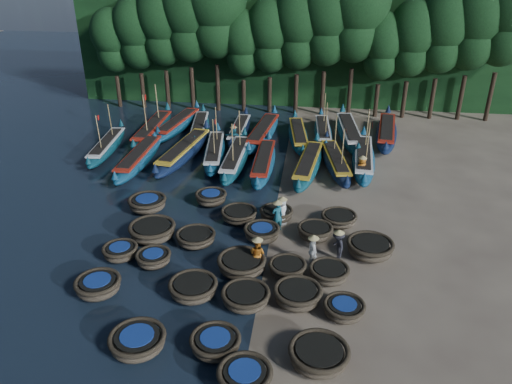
# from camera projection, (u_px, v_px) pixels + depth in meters

# --- Properties ---
(ground) EXTENTS (120.00, 120.00, 0.00)m
(ground) POSITION_uv_depth(u_px,v_px,m) (272.00, 228.00, 26.38)
(ground) COLOR gray
(ground) RESTS_ON ground
(foliage_wall) EXTENTS (40.00, 3.00, 10.00)m
(foliage_wall) POSITION_uv_depth(u_px,v_px,m) (298.00, 48.00, 44.98)
(foliage_wall) COLOR black
(foliage_wall) RESTS_ON ground
(coracle_1) EXTENTS (2.37, 2.37, 0.70)m
(coracle_1) POSITION_uv_depth(u_px,v_px,m) (138.00, 341.00, 18.33)
(coracle_1) COLOR brown
(coracle_1) RESTS_ON ground
(coracle_2) EXTENTS (2.26, 2.26, 0.67)m
(coracle_2) POSITION_uv_depth(u_px,v_px,m) (215.00, 343.00, 18.26)
(coracle_2) COLOR brown
(coracle_2) RESTS_ON ground
(coracle_3) EXTENTS (2.05, 2.05, 0.77)m
(coracle_3) POSITION_uv_depth(u_px,v_px,m) (245.00, 377.00, 16.75)
(coracle_3) COLOR brown
(coracle_3) RESTS_ON ground
(coracle_4) EXTENTS (2.42, 2.42, 0.74)m
(coracle_4) POSITION_uv_depth(u_px,v_px,m) (319.00, 355.00, 17.68)
(coracle_4) COLOR brown
(coracle_4) RESTS_ON ground
(coracle_5) EXTENTS (2.26, 2.26, 0.73)m
(coracle_5) POSITION_uv_depth(u_px,v_px,m) (98.00, 285.00, 21.26)
(coracle_5) COLOR brown
(coracle_5) RESTS_ON ground
(coracle_6) EXTENTS (2.36, 2.36, 0.73)m
(coracle_6) POSITION_uv_depth(u_px,v_px,m) (193.00, 288.00, 21.12)
(coracle_6) COLOR brown
(coracle_6) RESTS_ON ground
(coracle_7) EXTENTS (2.07, 2.07, 0.70)m
(coracle_7) POSITION_uv_depth(u_px,v_px,m) (246.00, 297.00, 20.62)
(coracle_7) COLOR brown
(coracle_7) RESTS_ON ground
(coracle_8) EXTENTS (2.38, 2.38, 0.78)m
(coracle_8) POSITION_uv_depth(u_px,v_px,m) (298.00, 295.00, 20.67)
(coracle_8) COLOR brown
(coracle_8) RESTS_ON ground
(coracle_9) EXTENTS (1.73, 1.73, 0.65)m
(coracle_9) POSITION_uv_depth(u_px,v_px,m) (344.00, 309.00, 19.99)
(coracle_9) COLOR brown
(coracle_9) RESTS_ON ground
(coracle_10) EXTENTS (1.71, 1.71, 0.67)m
(coracle_10) POSITION_uv_depth(u_px,v_px,m) (120.00, 251.00, 23.67)
(coracle_10) COLOR brown
(coracle_10) RESTS_ON ground
(coracle_11) EXTENTS (1.89, 1.89, 0.66)m
(coracle_11) POSITION_uv_depth(u_px,v_px,m) (154.00, 258.00, 23.18)
(coracle_11) COLOR brown
(coracle_11) RESTS_ON ground
(coracle_12) EXTENTS (2.34, 2.34, 0.79)m
(coracle_12) POSITION_uv_depth(u_px,v_px,m) (242.00, 264.00, 22.62)
(coracle_12) COLOR brown
(coracle_12) RESTS_ON ground
(coracle_13) EXTENTS (1.74, 1.74, 0.69)m
(coracle_13) POSITION_uv_depth(u_px,v_px,m) (287.00, 268.00, 22.44)
(coracle_13) COLOR brown
(coracle_13) RESTS_ON ground
(coracle_14) EXTENTS (2.08, 2.08, 0.69)m
(coracle_14) POSITION_uv_depth(u_px,v_px,m) (329.00, 273.00, 22.14)
(coracle_14) COLOR brown
(coracle_14) RESTS_ON ground
(coracle_15) EXTENTS (2.39, 2.39, 0.83)m
(coracle_15) POSITION_uv_depth(u_px,v_px,m) (152.00, 231.00, 25.21)
(coracle_15) COLOR brown
(coracle_15) RESTS_ON ground
(coracle_16) EXTENTS (2.39, 2.39, 0.66)m
(coracle_16) POSITION_uv_depth(u_px,v_px,m) (196.00, 237.00, 24.81)
(coracle_16) COLOR brown
(coracle_16) RESTS_ON ground
(coracle_17) EXTENTS (2.09, 2.09, 0.75)m
(coracle_17) POSITION_uv_depth(u_px,v_px,m) (262.00, 233.00, 25.12)
(coracle_17) COLOR brown
(coracle_17) RESTS_ON ground
(coracle_18) EXTENTS (1.95, 1.95, 0.71)m
(coracle_18) POSITION_uv_depth(u_px,v_px,m) (315.00, 231.00, 25.27)
(coracle_18) COLOR brown
(coracle_18) RESTS_ON ground
(coracle_19) EXTENTS (2.29, 2.29, 0.77)m
(coracle_19) POSITION_uv_depth(u_px,v_px,m) (370.00, 248.00, 23.87)
(coracle_19) COLOR brown
(coracle_19) RESTS_ON ground
(coracle_20) EXTENTS (2.45, 2.45, 0.77)m
(coracle_20) POSITION_uv_depth(u_px,v_px,m) (147.00, 203.00, 27.92)
(coracle_20) COLOR brown
(coracle_20) RESTS_ON ground
(coracle_21) EXTENTS (1.92, 1.92, 0.73)m
(coracle_21) POSITION_uv_depth(u_px,v_px,m) (211.00, 197.00, 28.60)
(coracle_21) COLOR brown
(coracle_21) RESTS_ON ground
(coracle_22) EXTENTS (2.32, 2.32, 0.66)m
(coracle_22) POSITION_uv_depth(u_px,v_px,m) (239.00, 215.00, 26.89)
(coracle_22) COLOR brown
(coracle_22) RESTS_ON ground
(coracle_23) EXTENTS (1.90, 1.90, 0.69)m
(coracle_23) POSITION_uv_depth(u_px,v_px,m) (276.00, 214.00, 26.92)
(coracle_23) COLOR brown
(coracle_23) RESTS_ON ground
(coracle_24) EXTENTS (2.15, 2.15, 0.65)m
(coracle_24) POSITION_uv_depth(u_px,v_px,m) (339.00, 219.00, 26.51)
(coracle_24) COLOR brown
(coracle_24) RESTS_ON ground
(long_boat_0) EXTENTS (1.95, 7.74, 3.30)m
(long_boat_0) POSITION_uv_depth(u_px,v_px,m) (107.00, 146.00, 35.49)
(long_boat_0) COLOR #0D3A4E
(long_boat_0) RESTS_ON ground
(long_boat_1) EXTENTS (1.62, 8.54, 1.50)m
(long_boat_1) POSITION_uv_depth(u_px,v_px,m) (139.00, 158.00, 33.50)
(long_boat_1) COLOR navy
(long_boat_1) RESTS_ON ground
(long_boat_2) EXTENTS (2.93, 9.01, 1.60)m
(long_boat_2) POSITION_uv_depth(u_px,v_px,m) (184.00, 151.00, 34.41)
(long_boat_2) COLOR #10223C
(long_boat_2) RESTS_ON ground
(long_boat_3) EXTENTS (2.42, 7.96, 3.41)m
(long_boat_3) POSITION_uv_depth(u_px,v_px,m) (215.00, 152.00, 34.50)
(long_boat_3) COLOR navy
(long_boat_3) RESTS_ON ground
(long_boat_4) EXTENTS (1.53, 8.37, 3.55)m
(long_boat_4) POSITION_uv_depth(u_px,v_px,m) (236.00, 159.00, 33.37)
(long_boat_4) COLOR #0D3A4E
(long_boat_4) RESTS_ON ground
(long_boat_5) EXTENTS (1.53, 8.21, 1.44)m
(long_boat_5) POSITION_uv_depth(u_px,v_px,m) (264.00, 162.00, 32.85)
(long_boat_5) COLOR navy
(long_boat_5) RESTS_ON ground
(long_boat_6) EXTENTS (2.42, 8.31, 1.47)m
(long_boat_6) POSITION_uv_depth(u_px,v_px,m) (308.00, 165.00, 32.48)
(long_boat_6) COLOR #0D3A4E
(long_boat_6) RESTS_ON ground
(long_boat_7) EXTENTS (2.59, 7.82, 3.36)m
(long_boat_7) POSITION_uv_depth(u_px,v_px,m) (335.00, 162.00, 32.97)
(long_boat_7) COLOR #10223C
(long_boat_7) RESTS_ON ground
(long_boat_8) EXTENTS (2.01, 8.62, 3.67)m
(long_boat_8) POSITION_uv_depth(u_px,v_px,m) (363.00, 159.00, 33.29)
(long_boat_8) COLOR navy
(long_boat_8) RESTS_ON ground
(long_boat_9) EXTENTS (1.66, 9.05, 3.84)m
(long_boat_9) POSITION_uv_depth(u_px,v_px,m) (153.00, 130.00, 38.37)
(long_boat_9) COLOR #0D3A4E
(long_boat_9) RESTS_ON ground
(long_boat_10) EXTENTS (2.73, 8.27, 1.47)m
(long_boat_10) POSITION_uv_depth(u_px,v_px,m) (178.00, 125.00, 39.60)
(long_boat_10) COLOR navy
(long_boat_10) RESTS_ON ground
(long_boat_11) EXTENTS (2.40, 7.75, 1.38)m
(long_boat_11) POSITION_uv_depth(u_px,v_px,m) (200.00, 128.00, 39.01)
(long_boat_11) COLOR #0D3A4E
(long_boat_11) RESTS_ON ground
(long_boat_12) EXTENTS (1.33, 7.57, 1.33)m
(long_boat_12) POSITION_uv_depth(u_px,v_px,m) (239.00, 130.00, 38.54)
(long_boat_12) COLOR #10223C
(long_boat_12) RESTS_ON ground
(long_boat_13) EXTENTS (2.56, 8.81, 1.56)m
(long_boat_13) POSITION_uv_depth(u_px,v_px,m) (263.00, 133.00, 37.84)
(long_boat_13) COLOR navy
(long_boat_13) RESTS_ON ground
(long_boat_14) EXTENTS (2.35, 7.88, 1.40)m
(long_boat_14) POSITION_uv_depth(u_px,v_px,m) (298.00, 136.00, 37.46)
(long_boat_14) COLOR #0D3A4E
(long_boat_14) RESTS_ON ground
(long_boat_15) EXTENTS (1.74, 7.61, 3.24)m
(long_boat_15) POSITION_uv_depth(u_px,v_px,m) (323.00, 132.00, 38.28)
(long_boat_15) COLOR navy
(long_boat_15) RESTS_ON ground
(long_boat_16) EXTENTS (2.41, 9.06, 1.60)m
(long_boat_16) POSITION_uv_depth(u_px,v_px,m) (349.00, 133.00, 37.81)
(long_boat_16) COLOR #0D3A4E
(long_boat_16) RESTS_ON ground
(long_boat_17) EXTENTS (2.62, 8.80, 1.56)m
(long_boat_17) POSITION_uv_depth(u_px,v_px,m) (386.00, 132.00, 37.88)
(long_boat_17) COLOR #10223C
(long_boat_17) RESTS_ON ground
(fisherman_0) EXTENTS (0.83, 0.93, 1.80)m
(fisherman_0) POSITION_uv_depth(u_px,v_px,m) (282.00, 211.00, 26.26)
(fisherman_0) COLOR white
(fisherman_0) RESTS_ON ground
(fisherman_1) EXTENTS (0.72, 0.63, 1.85)m
(fisherman_1) POSITION_uv_depth(u_px,v_px,m) (277.00, 214.00, 25.79)
(fisherman_1) COLOR #175362
(fisherman_1) RESTS_ON ground
(fisherman_2) EXTENTS (0.96, 0.88, 1.80)m
(fisherman_2) POSITION_uv_depth(u_px,v_px,m) (257.00, 253.00, 22.73)
(fisherman_2) COLOR #C86D1A
(fisherman_2) RESTS_ON ground
(fisherman_3) EXTENTS (0.85, 1.14, 1.78)m
(fisherman_3) POSITION_uv_depth(u_px,v_px,m) (338.00, 245.00, 23.33)
(fisherman_3) COLOR black
(fisherman_3) RESTS_ON ground
(fisherman_4) EXTENTS (0.65, 1.01, 1.79)m
(fisherman_4) POSITION_uv_depth(u_px,v_px,m) (313.00, 250.00, 22.88)
(fisherman_4) COLOR white
(fisherman_4) RESTS_ON ground
(fisherman_5) EXTENTS (1.53, 0.61, 1.81)m
(fisherman_5) POSITION_uv_depth(u_px,v_px,m) (234.00, 137.00, 36.36)
(fisherman_5) COLOR #175362
(fisherman_5) RESTS_ON ground
(fisherman_6) EXTENTS (0.95, 0.84, 1.82)m
(fisherman_6) POSITION_uv_depth(u_px,v_px,m) (362.00, 168.00, 31.20)
(fisherman_6) COLOR #C86D1A
(fisherman_6) RESTS_ON ground
(tree_0) EXTENTS (3.68, 3.68, 8.68)m
(tree_0) POSITION_uv_depth(u_px,v_px,m) (112.00, 40.00, 43.24)
(tree_0) COLOR black
(tree_0) RESTS_ON ground
(tree_1) EXTENTS (4.09, 4.09, 9.65)m
(tree_1) POSITION_uv_depth(u_px,v_px,m) (137.00, 32.00, 42.68)
(tree_1) COLOR black
(tree_1) RESTS_ON ground
(tree_2) EXTENTS (4.51, 4.51, 10.63)m
(tree_2) POSITION_uv_depth(u_px,v_px,m) (162.00, 24.00, 42.12)
(tree_2) COLOR black
(tree_2) RESTS_ON ground
(tree_3) EXTENTS (4.92, 4.92, 11.60)m
(tree_3) POSITION_uv_depth(u_px,v_px,m) (188.00, 16.00, 41.56)
(tree_3) COLOR black
(tree_3) RESTS_ON ground
(tree_4) EXTENTS (5.34, 5.34, 12.58)m
(tree_4) POSITION_uv_depth(u_px,v_px,m) (215.00, 8.00, 41.00)
(tree_4) COLOR black
(tree_4) RESTS_ON ground
(tree_5) EXTENTS (3.68, 3.68, 8.68)m
(tree_5) POSITION_uv_depth(u_px,v_px,m) (243.00, 43.00, 41.95)
(tree_5) COLOR black
(tree_5) RESTS_ON ground
(tree_6) EXTENTS (4.09, 4.09, 9.65)m
(tree_6) POSITION_uv_depth(u_px,v_px,m) (270.00, 35.00, 41.38)
(tree_6) COLOR black
(tree_6) RESTS_ON ground
(tree_7) EXTENTS (4.51, 4.51, 10.63)m
(tree_7) POSITION_uv_depth(u_px,v_px,m) (298.00, 27.00, 40.82)
(tree_7) COLOR black
(tree_7) RESTS_ON ground
(tree_8) EXTENTS (4.92, 4.92, 11.60)m
(tree_8) POSITION_uv_depth(u_px,v_px,m) (327.00, 19.00, 40.26)
(tree_8) COLOR black
(tree_8) RESTS_ON ground
(tree_9) EXTENTS (5.34, 5.34, 12.58)m
(tree_9) POSITION_uv_depth(u_px,v_px,m) (357.00, 10.00, 39.70)
(tree_9) COLOR black
(tree_9) RESTS_ON ground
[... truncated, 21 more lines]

